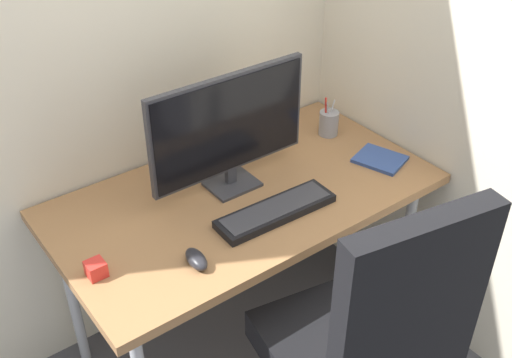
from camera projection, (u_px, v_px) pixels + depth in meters
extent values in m
plane|color=#4C4C51|center=(246.00, 333.00, 2.63)|extent=(8.00, 8.00, 0.00)
cube|color=#996B42|center=(244.00, 196.00, 2.22)|extent=(1.38, 0.75, 0.04)
cylinder|color=#B2B5BA|center=(404.00, 250.00, 2.54)|extent=(0.04, 0.04, 0.71)
cylinder|color=#B2B5BA|center=(72.00, 296.00, 2.33)|extent=(0.04, 0.04, 0.71)
cylinder|color=#B2B5BA|center=(312.00, 186.00, 2.93)|extent=(0.04, 0.04, 0.71)
cube|color=black|center=(346.00, 348.00, 1.98)|extent=(0.58, 0.56, 0.11)
cube|color=black|center=(409.00, 317.00, 1.59)|extent=(0.45, 0.15, 0.64)
cube|color=#333338|center=(232.00, 184.00, 2.24)|extent=(0.18, 0.14, 0.01)
cube|color=#333338|center=(231.00, 174.00, 2.23)|extent=(0.04, 0.02, 0.07)
cube|color=#333338|center=(229.00, 124.00, 2.11)|extent=(0.63, 0.02, 0.37)
cube|color=black|center=(231.00, 126.00, 2.10)|extent=(0.60, 0.01, 0.34)
cube|color=black|center=(276.00, 211.00, 2.10)|extent=(0.44, 0.14, 0.03)
cube|color=#333338|center=(276.00, 207.00, 2.09)|extent=(0.41, 0.11, 0.00)
ellipsoid|color=black|center=(196.00, 259.00, 1.88)|extent=(0.06, 0.11, 0.04)
cylinder|color=gray|center=(329.00, 123.00, 2.53)|extent=(0.08, 0.08, 0.10)
cylinder|color=#B2B5BA|center=(328.00, 113.00, 2.50)|extent=(0.03, 0.01, 0.10)
cylinder|color=#B2B5BA|center=(331.00, 111.00, 2.51)|extent=(0.03, 0.01, 0.10)
torus|color=#337FD8|center=(329.00, 121.00, 2.53)|extent=(0.03, 0.03, 0.01)
cylinder|color=red|center=(326.00, 113.00, 2.50)|extent=(0.02, 0.01, 0.14)
cube|color=#334C8C|center=(380.00, 159.00, 2.38)|extent=(0.20, 0.22, 0.01)
cube|color=red|center=(96.00, 269.00, 1.84)|extent=(0.06, 0.06, 0.05)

